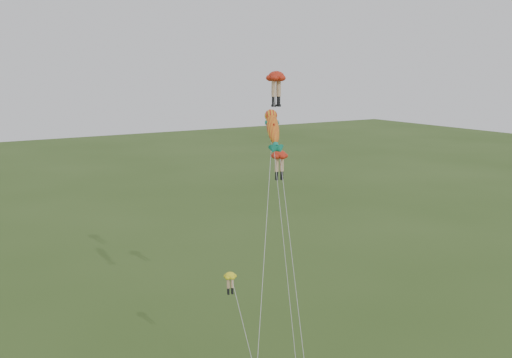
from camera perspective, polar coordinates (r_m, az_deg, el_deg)
legs_kite_red_high at (r=40.01m, az=2.00°, el=9.49°), size 8.16×9.60×20.52m
legs_kite_red_mid at (r=42.09m, az=2.40°, el=1.80°), size 5.67×11.53×14.76m
legs_kite_yellow at (r=37.22m, az=-2.38°, el=-10.59°), size 1.96×7.76×7.76m
fish_kite at (r=37.77m, az=1.70°, el=5.09°), size 2.84×7.57×18.27m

